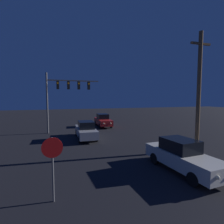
% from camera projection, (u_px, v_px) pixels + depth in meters
% --- Properties ---
extents(car_near, '(1.91, 4.77, 1.69)m').
position_uv_depth(car_near, '(182.00, 156.00, 9.22)').
color(car_near, beige).
rests_on(car_near, ground_plane).
extents(car_mid, '(1.73, 4.72, 1.69)m').
position_uv_depth(car_mid, '(86.00, 130.00, 16.50)').
color(car_mid, '#99999E').
rests_on(car_mid, ground_plane).
extents(car_far, '(1.77, 4.74, 1.69)m').
position_uv_depth(car_far, '(103.00, 120.00, 23.58)').
color(car_far, '#B21E1E').
rests_on(car_far, ground_plane).
extents(traffic_signal_mast, '(5.74, 0.30, 6.55)m').
position_uv_depth(traffic_signal_mast, '(64.00, 91.00, 19.21)').
color(traffic_signal_mast, '#4C4C51').
rests_on(traffic_signal_mast, ground_plane).
extents(stop_sign, '(0.76, 0.07, 2.44)m').
position_uv_depth(stop_sign, '(52.00, 157.00, 6.39)').
color(stop_sign, '#4C4C51').
rests_on(stop_sign, ground_plane).
extents(utility_pole, '(1.64, 0.28, 8.49)m').
position_uv_depth(utility_pole, '(199.00, 90.00, 12.43)').
color(utility_pole, brown).
rests_on(utility_pole, ground_plane).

